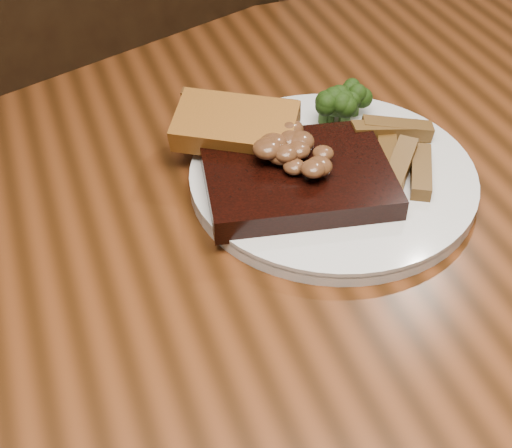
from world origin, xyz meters
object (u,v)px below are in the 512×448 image
at_px(chair_far, 111,134).
at_px(garlic_bread, 236,143).
at_px(plate, 332,178).
at_px(dining_table, 257,305).
at_px(potato_wedges, 409,156).
at_px(steak, 297,178).

distance_m(chair_far, garlic_bread, 0.49).
distance_m(plate, garlic_bread, 0.10).
height_order(dining_table, chair_far, chair_far).
xyz_separation_m(garlic_bread, potato_wedges, (0.15, -0.08, -0.00)).
xyz_separation_m(dining_table, chair_far, (-0.06, 0.53, -0.12)).
bearing_deg(potato_wedges, dining_table, -168.72).
height_order(chair_far, steak, chair_far).
bearing_deg(potato_wedges, garlic_bread, 153.21).
bearing_deg(dining_table, garlic_bread, 80.77).
bearing_deg(dining_table, steak, 35.86).
xyz_separation_m(plate, potato_wedges, (0.08, -0.01, 0.02)).
bearing_deg(plate, chair_far, 108.02).
bearing_deg(dining_table, chair_far, 96.38).
bearing_deg(steak, dining_table, -133.57).
bearing_deg(garlic_bread, dining_table, -67.02).
relative_size(chair_far, steak, 5.56).
distance_m(plate, steak, 0.05).
relative_size(plate, steak, 1.62).
height_order(garlic_bread, potato_wedges, garlic_bread).
distance_m(chair_far, steak, 0.55).
relative_size(plate, potato_wedges, 3.01).
relative_size(plate, garlic_bread, 2.36).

